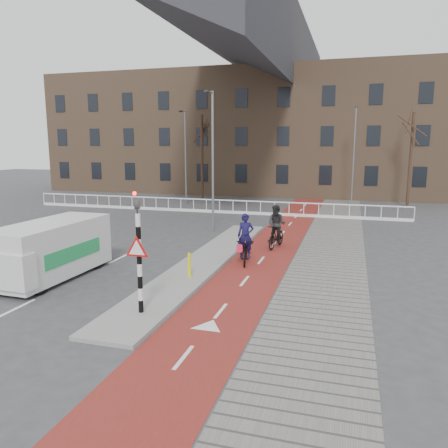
# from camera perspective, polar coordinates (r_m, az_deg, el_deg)

# --- Properties ---
(ground) EXTENTS (120.00, 120.00, 0.00)m
(ground) POSITION_cam_1_polar(r_m,az_deg,el_deg) (14.60, -5.01, -9.26)
(ground) COLOR #38383A
(ground) RESTS_ON ground
(bike_lane) EXTENTS (2.50, 60.00, 0.01)m
(bike_lane) POSITION_cam_1_polar(r_m,az_deg,el_deg) (23.57, 7.30, -1.67)
(bike_lane) COLOR maroon
(bike_lane) RESTS_ON ground
(sidewalk) EXTENTS (3.00, 60.00, 0.01)m
(sidewalk) POSITION_cam_1_polar(r_m,az_deg,el_deg) (23.32, 14.11, -2.04)
(sidewalk) COLOR slate
(sidewalk) RESTS_ON ground
(curb_island) EXTENTS (1.80, 16.00, 0.12)m
(curb_island) POSITION_cam_1_polar(r_m,az_deg,el_deg) (18.39, -2.52, -4.87)
(curb_island) COLOR gray
(curb_island) RESTS_ON ground
(traffic_signal) EXTENTS (0.80, 0.80, 3.68)m
(traffic_signal) POSITION_cam_1_polar(r_m,az_deg,el_deg) (12.50, -11.10, -3.26)
(traffic_signal) COLOR black
(traffic_signal) RESTS_ON curb_island
(bollard) EXTENTS (0.12, 0.12, 0.90)m
(bollard) POSITION_cam_1_polar(r_m,az_deg,el_deg) (15.98, -4.55, -5.36)
(bollard) COLOR yellow
(bollard) RESTS_ON curb_island
(cyclist_near) EXTENTS (1.12, 2.12, 2.08)m
(cyclist_near) POSITION_cam_1_polar(r_m,az_deg,el_deg) (18.16, 2.81, -2.97)
(cyclist_near) COLOR black
(cyclist_near) RESTS_ON bike_lane
(cyclist_far) EXTENTS (0.99, 2.00, 2.06)m
(cyclist_far) POSITION_cam_1_polar(r_m,az_deg,el_deg) (20.90, 6.86, -0.82)
(cyclist_far) COLOR black
(cyclist_far) RESTS_ON bike_lane
(van) EXTENTS (2.10, 4.92, 2.09)m
(van) POSITION_cam_1_polar(r_m,az_deg,el_deg) (17.30, -21.66, -3.04)
(van) COLOR silver
(van) RESTS_ON ground
(railing) EXTENTS (28.00, 0.10, 0.99)m
(railing) POSITION_cam_1_polar(r_m,az_deg,el_deg) (31.77, -2.30, 2.07)
(railing) COLOR silver
(railing) RESTS_ON ground
(townhouse_row) EXTENTS (46.00, 10.00, 15.90)m
(townhouse_row) POSITION_cam_1_polar(r_m,az_deg,el_deg) (45.60, 6.31, 14.00)
(townhouse_row) COLOR #7F6047
(townhouse_row) RESTS_ON ground
(tree_mid) EXTENTS (0.26, 0.26, 7.48)m
(tree_mid) POSITION_cam_1_polar(r_m,az_deg,el_deg) (39.66, -2.90, 8.70)
(tree_mid) COLOR black
(tree_mid) RESTS_ON ground
(tree_right) EXTENTS (0.21, 0.21, 7.32)m
(tree_right) POSITION_cam_1_polar(r_m,az_deg,el_deg) (37.25, 23.17, 7.66)
(tree_right) COLOR black
(tree_right) RESTS_ON ground
(streetlight_near) EXTENTS (0.12, 0.12, 7.71)m
(streetlight_near) POSITION_cam_1_polar(r_m,az_deg,el_deg) (24.26, -1.47, 7.92)
(streetlight_near) COLOR slate
(streetlight_near) RESTS_ON ground
(streetlight_left) EXTENTS (0.12, 0.12, 7.59)m
(streetlight_left) POSITION_cam_1_polar(r_m,az_deg,el_deg) (36.42, -5.04, 8.61)
(streetlight_left) COLOR slate
(streetlight_left) RESTS_ON ground
(streetlight_right) EXTENTS (0.12, 0.12, 7.89)m
(streetlight_right) POSITION_cam_1_polar(r_m,az_deg,el_deg) (36.92, 16.59, 8.48)
(streetlight_right) COLOR slate
(streetlight_right) RESTS_ON ground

